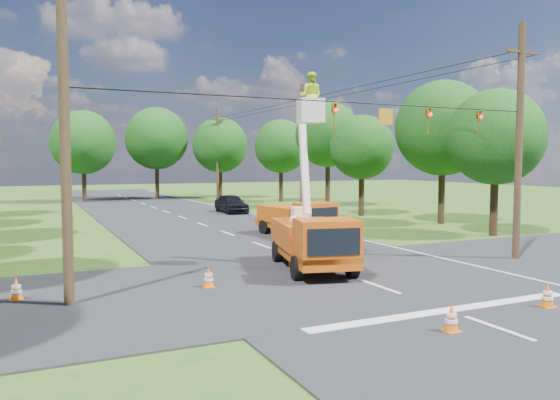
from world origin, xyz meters
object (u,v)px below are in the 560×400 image
tree_far_c (220,145)px  tree_right_c (362,147)px  tree_right_b (443,128)px  traffic_cone_3 (283,233)px  ground_worker (293,244)px  pole_right_mid (302,150)px  traffic_cone_1 (548,296)px  tree_right_e (281,146)px  traffic_cone_4 (209,277)px  traffic_cone_2 (307,245)px  second_truck (297,218)px  tree_right_a (496,137)px  tree_far_b (157,139)px  pole_left (65,151)px  tree_far_a (83,142)px  bucket_truck (313,228)px  traffic_cone_5 (16,289)px  pole_right_near (519,140)px  traffic_cone_6 (268,222)px  distant_car (231,203)px  pole_right_far (217,153)px  tree_right_d (328,135)px  traffic_cone_0 (451,318)px

tree_far_c → tree_right_c: bearing=-80.9°
tree_right_b → traffic_cone_3: bearing=-169.0°
ground_worker → pole_right_mid: (9.63, 17.78, 4.14)m
traffic_cone_1 → tree_right_e: tree_right_e is taller
traffic_cone_4 → traffic_cone_2: bearing=37.6°
second_truck → tree_right_a: size_ratio=0.68×
second_truck → tree_far_c: (6.36, 31.72, 5.02)m
second_truck → tree_far_b: 35.20m
pole_left → tree_far_a: size_ratio=0.95×
bucket_truck → tree_far_a: (-4.41, 41.44, 4.54)m
traffic_cone_5 → pole_right_near: 20.01m
traffic_cone_6 → tree_right_e: 23.09m
tree_far_c → traffic_cone_3: bearing=-103.1°
pole_left → pole_right_mid: bearing=48.0°
traffic_cone_2 → traffic_cone_5: (-12.05, -4.03, 0.00)m
traffic_cone_6 → pole_right_near: 16.58m
tree_right_c → tree_far_a: size_ratio=0.82×
tree_right_a → tree_far_c: 36.22m
tree_right_e → traffic_cone_5: bearing=-126.2°
tree_right_c → tree_far_b: (-10.20, 26.00, 1.50)m
second_truck → distant_car: size_ratio=1.24×
traffic_cone_2 → traffic_cone_3: (0.76, 4.16, 0.00)m
ground_worker → tree_right_a: tree_right_a is taller
traffic_cone_3 → tree_far_c: bearing=76.9°
bucket_truck → tree_far_c: (10.09, 40.44, 4.41)m
tree_right_b → tree_right_c: (-1.80, 7.00, -1.12)m
bucket_truck → ground_worker: bucket_truck is taller
tree_right_b → tree_right_a: bearing=-104.0°
pole_right_far → pole_left: bearing=-114.2°
tree_right_b → traffic_cone_4: bearing=-150.1°
bucket_truck → tree_right_c: tree_right_c is taller
traffic_cone_4 → tree_right_c: size_ratio=0.09×
pole_right_far → tree_right_d: 14.53m
tree_right_a → tree_far_b: size_ratio=0.80×
tree_far_a → tree_right_b: bearing=-57.2°
traffic_cone_2 → tree_right_e: (12.65, 29.72, 5.45)m
bucket_truck → distant_car: 24.38m
traffic_cone_6 → pole_right_near: bearing=-71.6°
traffic_cone_5 → tree_far_a: (5.90, 41.75, 5.83)m
tree_far_c → pole_right_mid: bearing=-92.6°
tree_right_a → tree_right_e: tree_right_e is taller
ground_worker → tree_right_b: tree_right_b is taller
pole_right_mid → tree_right_b: (6.50, -8.00, 1.33)m
traffic_cone_4 → tree_far_b: bearing=79.7°
tree_right_c → traffic_cone_4: bearing=-134.6°
traffic_cone_0 → tree_right_d: 37.80m
tree_far_a → tree_right_a: bearing=-63.4°
ground_worker → pole_left: size_ratio=0.21×
traffic_cone_5 → tree_right_b: tree_right_b is taller
bucket_truck → tree_far_b: 43.89m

